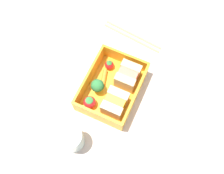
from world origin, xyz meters
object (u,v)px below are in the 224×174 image
at_px(sandwich_center_left, 115,103).
at_px(chopstick_pair, 132,36).
at_px(broccoli_floret, 97,86).
at_px(folded_napkin, 60,66).
at_px(drinking_glass, 72,139).
at_px(strawberry_far_left, 109,65).
at_px(strawberry_left, 90,102).
at_px(sandwich_left, 128,76).
at_px(carrot_stick_far_left, 104,77).

xyz_separation_m(sandwich_center_left, chopstick_pair, (-0.22, -0.04, -0.03)).
relative_size(broccoli_floret, folded_napkin, 0.38).
bearing_deg(sandwich_center_left, drinking_glass, -25.19).
bearing_deg(sandwich_center_left, chopstick_pair, -169.12).
bearing_deg(strawberry_far_left, strawberry_left, -0.06).
bearing_deg(broccoli_floret, strawberry_far_left, -179.25).
bearing_deg(folded_napkin, chopstick_pair, 139.94).
distance_m(sandwich_left, sandwich_center_left, 0.08).
relative_size(strawberry_far_left, broccoli_floret, 0.66).
bearing_deg(strawberry_far_left, carrot_stick_far_left, 1.79).
relative_size(carrot_stick_far_left, folded_napkin, 0.34).
distance_m(strawberry_left, folded_napkin, 0.15).
height_order(strawberry_left, drinking_glass, drinking_glass).
bearing_deg(sandwich_left, sandwich_center_left, 0.00).
xyz_separation_m(carrot_stick_far_left, strawberry_left, (0.08, -0.00, 0.01)).
height_order(broccoli_floret, drinking_glass, drinking_glass).
height_order(sandwich_center_left, folded_napkin, sandwich_center_left).
height_order(chopstick_pair, folded_napkin, chopstick_pair).
distance_m(sandwich_left, carrot_stick_far_left, 0.06).
xyz_separation_m(carrot_stick_far_left, broccoli_floret, (0.04, -0.00, 0.02)).
xyz_separation_m(sandwich_center_left, broccoli_floret, (-0.02, -0.06, 0.00)).
bearing_deg(drinking_glass, strawberry_left, -178.24).
xyz_separation_m(sandwich_left, sandwich_center_left, (0.08, 0.00, 0.00)).
xyz_separation_m(broccoli_floret, folded_napkin, (-0.02, -0.13, -0.04)).
distance_m(strawberry_far_left, folded_napkin, 0.14).
distance_m(strawberry_far_left, carrot_stick_far_left, 0.04).
height_order(broccoli_floret, chopstick_pair, broccoli_floret).
height_order(drinking_glass, folded_napkin, drinking_glass).
xyz_separation_m(broccoli_floret, chopstick_pair, (-0.20, 0.02, -0.04)).
distance_m(sandwich_center_left, chopstick_pair, 0.23).
bearing_deg(strawberry_left, drinking_glass, 1.76).
xyz_separation_m(strawberry_left, chopstick_pair, (-0.24, 0.02, -0.03)).
distance_m(strawberry_far_left, broccoli_floret, 0.07).
distance_m(carrot_stick_far_left, chopstick_pair, 0.16).
relative_size(sandwich_left, strawberry_far_left, 2.03).
bearing_deg(strawberry_left, sandwich_center_left, 109.53).
relative_size(carrot_stick_far_left, broccoli_floret, 0.89).
bearing_deg(strawberry_far_left, drinking_glass, 0.78).
bearing_deg(broccoli_floret, sandwich_center_left, 68.43).
bearing_deg(strawberry_far_left, folded_napkin, -68.74).
distance_m(sandwich_left, strawberry_left, 0.12).
xyz_separation_m(strawberry_far_left, drinking_glass, (0.22, 0.00, 0.01)).
relative_size(sandwich_left, drinking_glass, 0.88).
relative_size(sandwich_center_left, carrot_stick_far_left, 1.52).
relative_size(sandwich_left, sandwich_center_left, 1.00).
relative_size(sandwich_center_left, drinking_glass, 0.88).
height_order(sandwich_left, drinking_glass, drinking_glass).
xyz_separation_m(chopstick_pair, folded_napkin, (0.17, -0.14, -0.00)).
distance_m(carrot_stick_far_left, strawberry_left, 0.08).
relative_size(strawberry_left, folded_napkin, 0.31).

